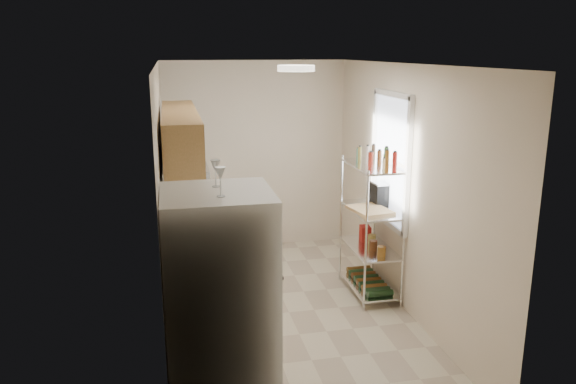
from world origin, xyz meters
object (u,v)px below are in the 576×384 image
frying_pan_large (189,213)px  cutting_board (370,210)px  refrigerator (221,315)px  rice_cooker (197,218)px  espresso_machine (379,194)px

frying_pan_large → cutting_board: cutting_board is taller
refrigerator → rice_cooker: 2.11m
espresso_machine → cutting_board: bearing=-132.8°
espresso_machine → frying_pan_large: bearing=165.1°
refrigerator → cutting_board: bearing=46.8°
frying_pan_large → cutting_board: (1.94, -0.66, 0.10)m
cutting_board → refrigerator: bearing=-133.2°
refrigerator → espresso_machine: size_ratio=6.94×
cutting_board → frying_pan_large: bearing=161.1°
rice_cooker → frying_pan_large: bearing=97.3°
refrigerator → rice_cooker: (-0.05, 2.11, 0.10)m
refrigerator → espresso_machine: 2.98m
refrigerator → espresso_machine: bearing=47.2°
refrigerator → frying_pan_large: (-0.11, 2.61, 0.02)m
refrigerator → frying_pan_large: 2.61m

